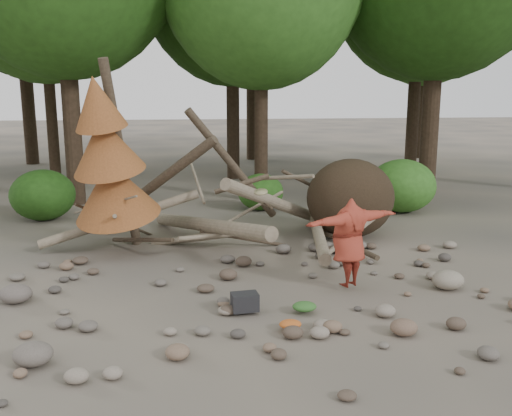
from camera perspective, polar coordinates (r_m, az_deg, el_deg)
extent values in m
plane|color=#514C44|center=(10.07, 1.76, -9.57)|extent=(120.00, 120.00, 0.00)
ellipsoid|color=#332619|center=(14.41, 9.42, 0.96)|extent=(2.20, 1.87, 1.98)
cylinder|color=gray|center=(13.34, -4.91, -1.73)|extent=(2.61, 5.11, 1.08)
cylinder|color=gray|center=(13.93, 2.40, 0.36)|extent=(3.18, 3.71, 1.90)
cylinder|color=brown|center=(14.07, -10.01, 2.38)|extent=(3.08, 1.91, 2.49)
cylinder|color=gray|center=(13.54, 6.21, -2.43)|extent=(1.13, 4.98, 0.43)
cylinder|color=brown|center=(14.23, -2.35, 4.29)|extent=(2.39, 1.03, 2.89)
cylinder|color=gray|center=(13.68, -13.37, -1.03)|extent=(3.71, 0.86, 1.20)
cylinder|color=#4C3F30|center=(13.24, -11.37, -3.14)|extent=(1.52, 1.70, 0.49)
cylinder|color=gray|center=(14.06, -0.15, 0.07)|extent=(1.57, 0.85, 0.69)
cylinder|color=#4C3F30|center=(14.74, 5.81, 2.14)|extent=(1.92, 1.25, 1.10)
cylinder|color=gray|center=(13.64, -5.91, 2.63)|extent=(0.37, 1.42, 0.85)
cylinder|color=#4C3F30|center=(13.46, 8.97, -3.47)|extent=(0.79, 2.54, 0.12)
cylinder|color=gray|center=(12.79, -3.90, -2.77)|extent=(1.78, 1.11, 0.29)
cylinder|color=#4C3F30|center=(13.22, -13.35, 5.14)|extent=(0.67, 1.13, 4.35)
cone|color=brown|center=(13.03, -14.03, 1.90)|extent=(2.06, 2.13, 1.86)
cone|color=brown|center=(12.71, -14.83, 6.16)|extent=(1.71, 1.78, 1.65)
cone|color=brown|center=(12.49, -15.60, 10.17)|extent=(1.23, 1.30, 1.41)
cylinder|color=#38281C|center=(19.11, -18.28, 13.72)|extent=(0.56, 0.56, 8.96)
cylinder|color=#38281C|center=(18.62, 0.53, 11.56)|extent=(0.44, 0.44, 7.14)
cylinder|color=#38281C|center=(20.87, 17.40, 14.25)|extent=(0.60, 0.60, 9.45)
cylinder|color=#38281C|center=(23.31, -19.97, 11.46)|extent=(0.42, 0.42, 7.56)
cylinder|color=#38281C|center=(23.55, -2.35, 13.33)|extent=(0.52, 0.52, 8.54)
cylinder|color=#38281C|center=(24.92, 15.61, 12.36)|extent=(0.50, 0.50, 8.12)
cylinder|color=#38281C|center=(30.24, -22.12, 13.24)|extent=(0.62, 0.62, 9.66)
cylinder|color=#38281C|center=(29.96, -0.44, 13.24)|extent=(0.54, 0.54, 8.75)
cylinder|color=#38281C|center=(31.80, 16.37, 11.88)|extent=(0.46, 0.46, 7.84)
ellipsoid|color=#2E641D|center=(32.10, 16.82, 19.28)|extent=(7.17, 7.17, 8.60)
ellipsoid|color=#234F15|center=(17.21, -20.54, 1.23)|extent=(1.80, 1.80, 1.44)
ellipsoid|color=#2E641D|center=(17.49, 0.46, 1.62)|extent=(1.40, 1.40, 1.12)
ellipsoid|color=#397725|center=(17.73, 14.41, 2.17)|extent=(2.00, 2.00, 1.60)
imported|color=maroon|center=(10.62, 9.29, -3.41)|extent=(2.09, 1.30, 1.66)
cylinder|color=#8A8057|center=(10.63, 0.49, 1.63)|extent=(0.30, 0.29, 0.12)
cube|color=black|center=(9.62, -1.13, -9.69)|extent=(0.47, 0.34, 0.29)
ellipsoid|color=#316327|center=(9.67, 4.86, -10.06)|extent=(0.40, 0.34, 0.15)
ellipsoid|color=#BD5820|center=(9.02, 3.45, -11.81)|extent=(0.35, 0.28, 0.13)
ellipsoid|color=#675F56|center=(8.51, -21.41, -13.45)|extent=(0.54, 0.48, 0.32)
ellipsoid|color=brown|center=(9.12, 14.57, -11.47)|extent=(0.42, 0.38, 0.25)
ellipsoid|color=gray|center=(11.30, 18.64, -6.82)|extent=(0.59, 0.53, 0.36)
ellipsoid|color=#665C56|center=(10.91, -22.92, -7.89)|extent=(0.56, 0.50, 0.33)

